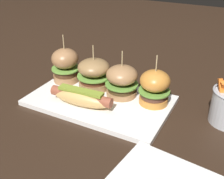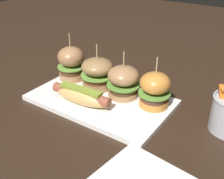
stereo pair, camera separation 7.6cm
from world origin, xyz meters
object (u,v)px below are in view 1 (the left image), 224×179
at_px(platter_main, 100,101).
at_px(slider_far_right, 155,87).
at_px(slider_far_left, 65,65).
at_px(slider_center_right, 122,80).
at_px(hot_dog, 81,97).
at_px(slider_center_left, 94,74).

distance_m(platter_main, slider_far_right, 0.16).
bearing_deg(slider_far_left, slider_center_right, -0.82).
relative_size(hot_dog, slider_far_right, 1.28).
relative_size(platter_main, hot_dog, 2.18).
height_order(hot_dog, slider_center_right, slider_center_right).
height_order(slider_center_left, slider_far_right, slider_far_right).
relative_size(slider_center_left, slider_center_right, 1.00).
distance_m(platter_main, slider_center_right, 0.09).
bearing_deg(slider_center_left, slider_far_right, -0.70).
height_order(slider_center_left, slider_center_right, same).
height_order(slider_center_right, slider_far_right, slider_far_right).
bearing_deg(hot_dog, platter_main, 63.11).
distance_m(hot_dog, slider_far_left, 0.17).
xyz_separation_m(platter_main, slider_far_right, (0.15, 0.05, 0.06)).
distance_m(platter_main, slider_far_left, 0.17).
bearing_deg(slider_far_right, slider_far_left, 179.53).
distance_m(hot_dog, slider_center_left, 0.11).
bearing_deg(slider_center_right, slider_far_right, 0.26).
relative_size(hot_dog, slider_center_right, 1.34).
xyz_separation_m(slider_center_left, slider_far_right, (0.19, -0.00, 0.00)).
bearing_deg(platter_main, slider_center_right, 47.19).
bearing_deg(hot_dog, slider_far_right, 31.02).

